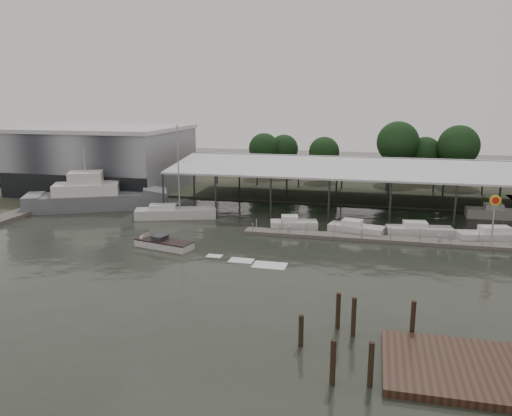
% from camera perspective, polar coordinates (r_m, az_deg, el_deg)
% --- Properties ---
extents(ground, '(200.00, 200.00, 0.00)m').
position_cam_1_polar(ground, '(48.41, -5.29, -5.76)').
color(ground, '#272C24').
rests_on(ground, ground).
extents(land_strip_far, '(140.00, 30.00, 0.30)m').
position_cam_1_polar(land_strip_far, '(88.05, 3.51, 2.71)').
color(land_strip_far, '#3E4232').
rests_on(land_strip_far, ground).
extents(land_strip_west, '(20.00, 40.00, 0.30)m').
position_cam_1_polar(land_strip_west, '(92.99, -23.00, 2.25)').
color(land_strip_west, '#3E4232').
rests_on(land_strip_west, ground).
extents(storage_warehouse, '(24.50, 20.50, 10.50)m').
position_cam_1_polar(storage_warehouse, '(85.63, -16.81, 5.42)').
color(storage_warehouse, '#91949A').
rests_on(storage_warehouse, ground).
extents(covered_boat_shed, '(58.24, 24.00, 6.96)m').
position_cam_1_polar(covered_boat_shed, '(72.03, 15.05, 4.94)').
color(covered_boat_shed, silver).
rests_on(covered_boat_shed, ground).
extents(trawler_dock, '(3.00, 18.00, 0.50)m').
position_cam_1_polar(trawler_dock, '(74.49, -24.03, -0.08)').
color(trawler_dock, '#5F5B54').
rests_on(trawler_dock, ground).
extents(floating_dock, '(28.00, 2.00, 1.40)m').
position_cam_1_polar(floating_dock, '(55.50, 13.02, -3.41)').
color(floating_dock, '#5F5B54').
rests_on(floating_dock, ground).
extents(shell_fuel_sign, '(1.10, 0.18, 5.55)m').
position_cam_1_polar(shell_fuel_sign, '(55.90, 25.59, -0.29)').
color(shell_fuel_sign, '#999C9F').
rests_on(shell_fuel_sign, ground).
extents(grey_trawler, '(19.19, 12.57, 8.84)m').
position_cam_1_polar(grey_trawler, '(72.51, -17.79, 1.17)').
color(grey_trawler, slate).
rests_on(grey_trawler, ground).
extents(white_sailboat, '(10.50, 5.74, 12.02)m').
position_cam_1_polar(white_sailboat, '(64.73, -9.30, -0.56)').
color(white_sailboat, silver).
rests_on(white_sailboat, ground).
extents(speedboat_underway, '(17.64, 6.00, 2.00)m').
position_cam_1_polar(speedboat_underway, '(52.61, -10.98, -3.98)').
color(speedboat_underway, silver).
rests_on(speedboat_underway, ground).
extents(moored_cruiser_0, '(5.78, 3.34, 1.70)m').
position_cam_1_polar(moored_cruiser_0, '(58.43, 4.28, -1.89)').
color(moored_cruiser_0, silver).
rests_on(moored_cruiser_0, ground).
extents(moored_cruiser_1, '(6.47, 3.51, 1.70)m').
position_cam_1_polar(moored_cruiser_1, '(57.43, 11.32, -2.36)').
color(moored_cruiser_1, silver).
rests_on(moored_cruiser_1, ground).
extents(moored_cruiser_2, '(7.40, 3.16, 1.70)m').
position_cam_1_polar(moored_cruiser_2, '(58.48, 18.10, -2.48)').
color(moored_cruiser_2, silver).
rests_on(moored_cruiser_2, ground).
extents(moored_cruiser_3, '(9.11, 4.11, 1.70)m').
position_cam_1_polar(moored_cruiser_3, '(59.50, 25.96, -2.90)').
color(moored_cruiser_3, silver).
rests_on(moored_cruiser_3, ground).
extents(mooring_pilings, '(7.16, 7.35, 3.25)m').
position_cam_1_polar(mooring_pilings, '(31.86, 10.95, -14.25)').
color(mooring_pilings, '#2D2216').
rests_on(mooring_pilings, ground).
extents(horizon_tree_line, '(69.40, 9.58, 11.04)m').
position_cam_1_polar(horizon_tree_line, '(92.06, 18.37, 6.31)').
color(horizon_tree_line, black).
rests_on(horizon_tree_line, ground).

